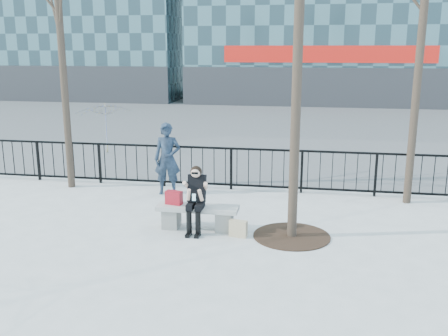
# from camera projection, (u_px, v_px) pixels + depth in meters

# --- Properties ---
(ground) EXTENTS (120.00, 120.00, 0.00)m
(ground) POSITION_uv_depth(u_px,v_px,m) (198.00, 229.00, 10.14)
(ground) COLOR #9E9D99
(ground) RESTS_ON ground
(street_surface) EXTENTS (60.00, 23.00, 0.01)m
(street_surface) POSITION_uv_depth(u_px,v_px,m) (266.00, 122.00, 24.50)
(street_surface) COLOR #474747
(street_surface) RESTS_ON ground
(railing) EXTENTS (14.00, 0.06, 1.10)m
(railing) POSITION_uv_depth(u_px,v_px,m) (224.00, 168.00, 12.88)
(railing) COLOR black
(railing) RESTS_ON ground
(tree_grate) EXTENTS (1.50, 1.50, 0.02)m
(tree_grate) POSITION_uv_depth(u_px,v_px,m) (292.00, 236.00, 9.72)
(tree_grate) COLOR black
(tree_grate) RESTS_ON ground
(bench_main) EXTENTS (1.65, 0.46, 0.49)m
(bench_main) POSITION_uv_depth(u_px,v_px,m) (198.00, 215.00, 10.07)
(bench_main) COLOR slate
(bench_main) RESTS_ON ground
(seated_woman) EXTENTS (0.50, 0.64, 1.34)m
(seated_woman) POSITION_uv_depth(u_px,v_px,m) (196.00, 200.00, 9.83)
(seated_woman) COLOR black
(seated_woman) RESTS_ON ground
(handbag) EXTENTS (0.36, 0.22, 0.28)m
(handbag) POSITION_uv_depth(u_px,v_px,m) (174.00, 198.00, 10.10)
(handbag) COLOR maroon
(handbag) RESTS_ON bench_main
(shopping_bag) EXTENTS (0.37, 0.19, 0.33)m
(shopping_bag) POSITION_uv_depth(u_px,v_px,m) (238.00, 229.00, 9.68)
(shopping_bag) COLOR beige
(shopping_bag) RESTS_ON ground
(standing_man) EXTENTS (0.71, 0.53, 1.80)m
(standing_man) POSITION_uv_depth(u_px,v_px,m) (167.00, 159.00, 12.38)
(standing_man) COLOR black
(standing_man) RESTS_ON ground
(vendor_umbrella) EXTENTS (2.50, 2.52, 1.74)m
(vendor_umbrella) POSITION_uv_depth(u_px,v_px,m) (105.00, 128.00, 17.24)
(vendor_umbrella) COLOR gold
(vendor_umbrella) RESTS_ON ground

